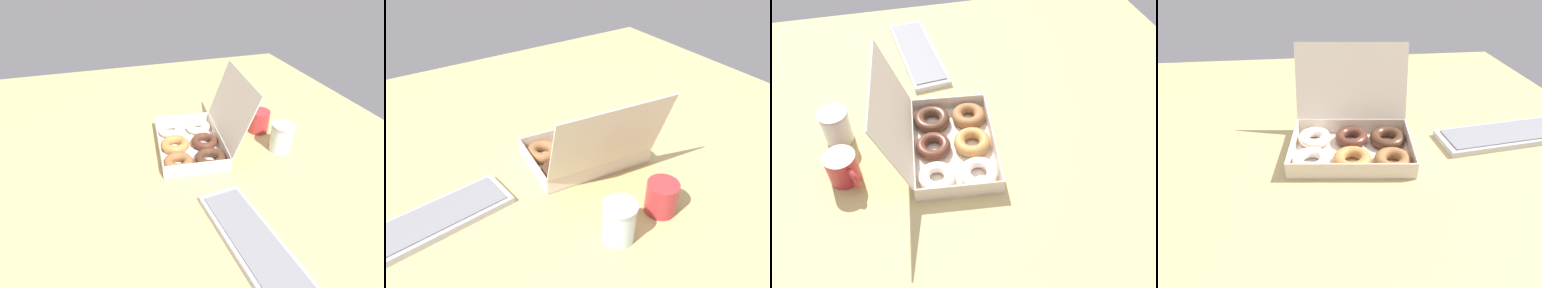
% 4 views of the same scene
% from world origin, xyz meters
% --- Properties ---
extents(ground_plane, '(1.80, 1.80, 0.02)m').
position_xyz_m(ground_plane, '(0.00, 0.00, -0.01)').
color(ground_plane, tan).
extents(donut_box, '(0.37, 0.35, 0.27)m').
position_xyz_m(donut_box, '(0.07, 0.05, 0.03)').
color(donut_box, beige).
rests_on(donut_box, ground_plane).
extents(keyboard, '(0.43, 0.17, 0.02)m').
position_xyz_m(keyboard, '(0.54, 0.07, 0.01)').
color(keyboard, '#B8B7C0').
rests_on(keyboard, ground_plane).
extents(coffee_mug, '(0.11, 0.09, 0.09)m').
position_xyz_m(coffee_mug, '(0.02, 0.33, 0.05)').
color(coffee_mug, '#B12F34').
rests_on(coffee_mug, ground_plane).
extents(glass_jar, '(0.08, 0.08, 0.10)m').
position_xyz_m(glass_jar, '(0.17, 0.35, 0.05)').
color(glass_jar, silver).
rests_on(glass_jar, ground_plane).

